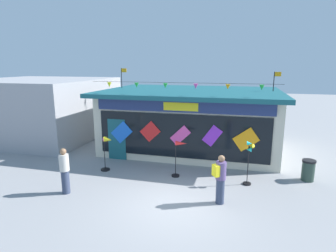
# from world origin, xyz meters

# --- Properties ---
(ground_plane) EXTENTS (80.00, 80.00, 0.00)m
(ground_plane) POSITION_xyz_m (0.00, 0.00, 0.00)
(ground_plane) COLOR gray
(kite_shop_building) EXTENTS (9.13, 6.61, 4.35)m
(kite_shop_building) POSITION_xyz_m (-0.61, 6.65, 1.63)
(kite_shop_building) COLOR beige
(kite_shop_building) RESTS_ON ground_plane
(wind_spinner_far_left) EXTENTS (0.61, 0.39, 1.52)m
(wind_spinner_far_left) POSITION_xyz_m (-3.53, 2.22, 0.98)
(wind_spinner_far_left) COLOR black
(wind_spinner_far_left) RESTS_ON ground_plane
(wind_spinner_left) EXTENTS (0.64, 0.33, 1.53)m
(wind_spinner_left) POSITION_xyz_m (-0.36, 2.33, 1.03)
(wind_spinner_left) COLOR black
(wind_spinner_left) RESTS_ON ground_plane
(wind_spinner_center_left) EXTENTS (0.42, 0.32, 1.75)m
(wind_spinner_center_left) POSITION_xyz_m (2.35, 2.22, 1.20)
(wind_spinner_center_left) COLOR black
(wind_spinner_center_left) RESTS_ON ground_plane
(person_near_camera) EXTENTS (0.34, 0.34, 1.68)m
(person_near_camera) POSITION_xyz_m (-3.98, -0.17, 0.86)
(person_near_camera) COLOR #333D56
(person_near_camera) RESTS_ON ground_plane
(person_mid_plaza) EXTENTS (0.47, 0.45, 1.68)m
(person_mid_plaza) POSITION_xyz_m (1.43, 0.45, 0.89)
(person_mid_plaza) COLOR #333D56
(person_mid_plaza) RESTS_ON ground_plane
(trash_bin) EXTENTS (0.52, 0.52, 0.86)m
(trash_bin) POSITION_xyz_m (4.70, 3.24, 0.43)
(trash_bin) COLOR #2D4238
(trash_bin) RESTS_ON ground_plane
(neighbour_building) EXTENTS (7.95, 7.68, 3.65)m
(neighbour_building) POSITION_xyz_m (-10.64, 6.99, 1.82)
(neighbour_building) COLOR #99999E
(neighbour_building) RESTS_ON ground_plane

